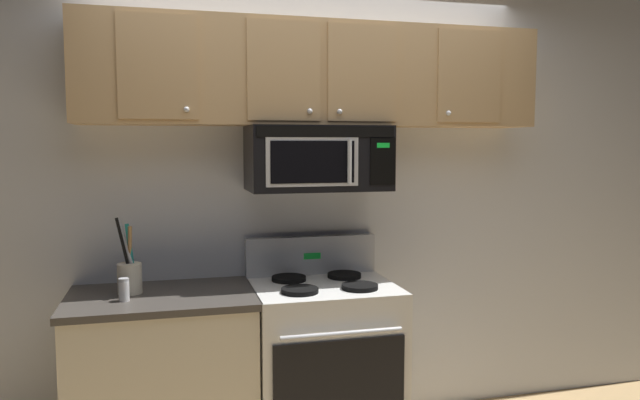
# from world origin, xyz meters

# --- Properties ---
(back_wall) EXTENTS (5.20, 0.10, 2.70)m
(back_wall) POSITION_xyz_m (0.00, 0.79, 1.35)
(back_wall) COLOR silver
(back_wall) RESTS_ON ground_plane
(stove_range) EXTENTS (0.76, 0.69, 1.12)m
(stove_range) POSITION_xyz_m (0.00, 0.42, 0.47)
(stove_range) COLOR white
(stove_range) RESTS_ON ground_plane
(over_range_microwave) EXTENTS (0.76, 0.43, 0.35)m
(over_range_microwave) POSITION_xyz_m (-0.00, 0.54, 1.58)
(over_range_microwave) COLOR black
(upper_cabinets) EXTENTS (2.50, 0.36, 0.55)m
(upper_cabinets) POSITION_xyz_m (-0.00, 0.57, 2.02)
(upper_cabinets) COLOR tan
(counter_segment) EXTENTS (0.93, 0.65, 0.90)m
(counter_segment) POSITION_xyz_m (-0.84, 0.43, 0.45)
(counter_segment) COLOR beige
(counter_segment) RESTS_ON ground_plane
(utensil_crock_cream) EXTENTS (0.12, 0.12, 0.39)m
(utensil_crock_cream) POSITION_xyz_m (-0.99, 0.48, 1.00)
(utensil_crock_cream) COLOR beige
(utensil_crock_cream) RESTS_ON counter_segment
(salt_shaker) EXTENTS (0.05, 0.05, 0.11)m
(salt_shaker) POSITION_xyz_m (-1.01, 0.33, 0.95)
(salt_shaker) COLOR white
(salt_shaker) RESTS_ON counter_segment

